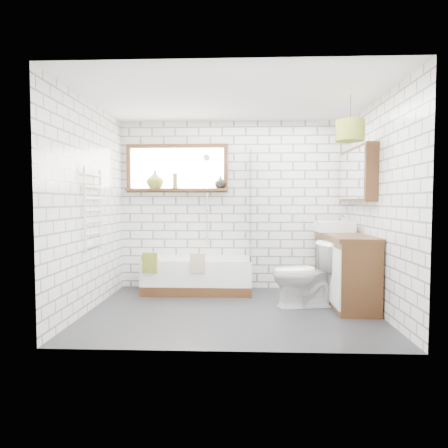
{
  "coord_description": "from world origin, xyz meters",
  "views": [
    {
      "loc": [
        0.1,
        -4.7,
        1.3
      ],
      "look_at": [
        -0.1,
        0.25,
        1.02
      ],
      "focal_mm": 32.0,
      "sensor_mm": 36.0,
      "label": 1
    }
  ],
  "objects_px": {
    "vanity": "(344,268)",
    "basin": "(334,226)",
    "toilet": "(305,274)",
    "pendant": "(350,131)",
    "bathtub": "(198,275)"
  },
  "relations": [
    {
      "from": "vanity",
      "to": "basin",
      "type": "distance_m",
      "value": 0.63
    },
    {
      "from": "basin",
      "to": "toilet",
      "type": "height_order",
      "value": "basin"
    },
    {
      "from": "basin",
      "to": "pendant",
      "type": "relative_size",
      "value": 1.53
    },
    {
      "from": "toilet",
      "to": "pendant",
      "type": "height_order",
      "value": "pendant"
    },
    {
      "from": "vanity",
      "to": "basin",
      "type": "height_order",
      "value": "basin"
    },
    {
      "from": "bathtub",
      "to": "pendant",
      "type": "distance_m",
      "value": 2.82
    },
    {
      "from": "vanity",
      "to": "pendant",
      "type": "xyz_separation_m",
      "value": [
        -0.12,
        -0.59,
        1.65
      ]
    },
    {
      "from": "vanity",
      "to": "toilet",
      "type": "bearing_deg",
      "value": -156.38
    },
    {
      "from": "basin",
      "to": "pendant",
      "type": "xyz_separation_m",
      "value": [
        -0.06,
        -0.94,
        1.14
      ]
    },
    {
      "from": "pendant",
      "to": "vanity",
      "type": "bearing_deg",
      "value": 78.84
    },
    {
      "from": "vanity",
      "to": "toilet",
      "type": "height_order",
      "value": "vanity"
    },
    {
      "from": "bathtub",
      "to": "basin",
      "type": "distance_m",
      "value": 2.03
    },
    {
      "from": "pendant",
      "to": "toilet",
      "type": "bearing_deg",
      "value": 140.92
    },
    {
      "from": "bathtub",
      "to": "pendant",
      "type": "xyz_separation_m",
      "value": [
        1.84,
        -1.07,
        1.85
      ]
    },
    {
      "from": "basin",
      "to": "vanity",
      "type": "bearing_deg",
      "value": -80.31
    }
  ]
}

